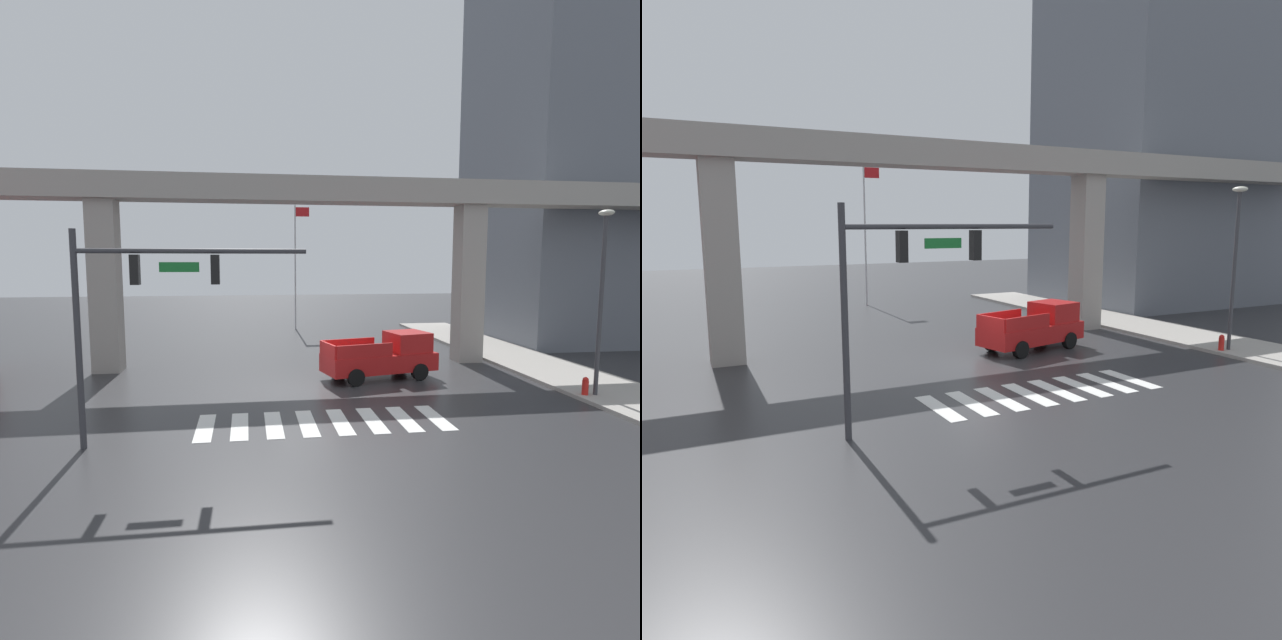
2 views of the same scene
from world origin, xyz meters
TOP-DOWN VIEW (x-y plane):
  - ground_plane at (0.00, 0.00)m, footprint 120.00×120.00m
  - crosswalk_stripes at (0.00, -4.70)m, footprint 8.25×2.80m
  - elevated_overpass at (0.00, 4.68)m, footprint 54.58×1.85m
  - sidewalk_east at (12.12, 2.00)m, footprint 4.00×36.00m
  - pickup_truck at (3.73, 1.30)m, footprint 5.40×2.99m
  - traffic_signal_mast at (-5.43, -6.05)m, footprint 6.49×0.32m
  - street_lamp_near_corner at (10.92, -3.23)m, footprint 0.44×0.70m
  - fire_hydrant at (10.52, -3.18)m, footprint 0.24×0.24m
  - flagpole at (1.42, 18.91)m, footprint 1.16×0.12m

SIDE VIEW (x-z plane):
  - ground_plane at x=0.00m, z-range 0.00..0.00m
  - crosswalk_stripes at x=0.00m, z-range 0.00..0.01m
  - sidewalk_east at x=12.12m, z-range 0.00..0.15m
  - fire_hydrant at x=10.52m, z-range 0.01..0.86m
  - pickup_truck at x=3.73m, z-range -0.05..2.03m
  - traffic_signal_mast at x=-5.43m, z-range 1.28..7.48m
  - street_lamp_near_corner at x=10.92m, z-range 0.94..8.18m
  - flagpole at x=1.42m, z-range 0.78..10.38m
  - elevated_overpass at x=0.00m, z-range 3.22..12.62m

